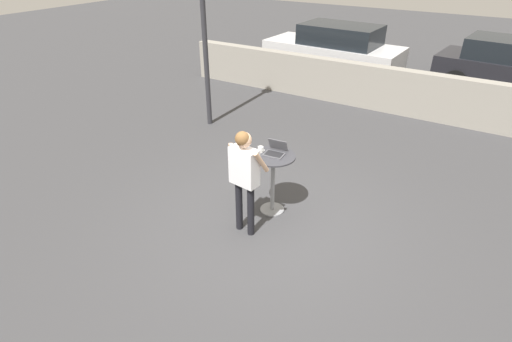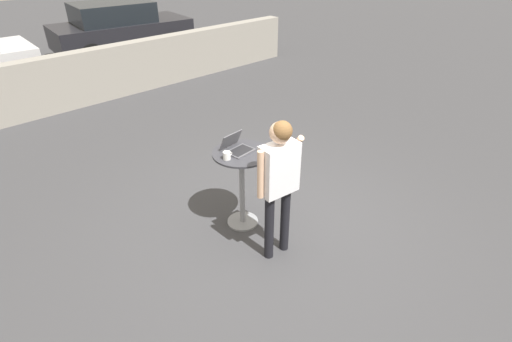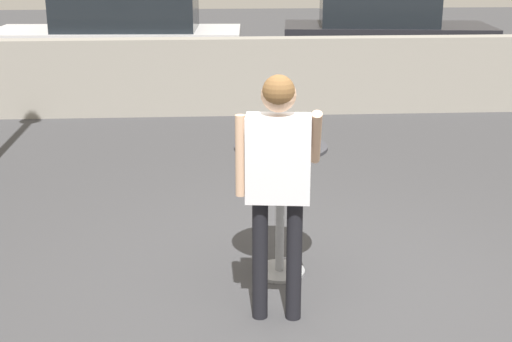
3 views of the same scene
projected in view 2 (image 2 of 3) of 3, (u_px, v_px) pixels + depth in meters
The scene contains 7 objects.
ground_plane at pixel (277, 229), 5.29m from camera, with size 50.00×50.00×0.00m, color #3D3D3F.
pavement_kerb at pixel (79, 79), 8.82m from camera, with size 12.31×0.35×1.18m.
cafe_table at pixel (242, 175), 5.04m from camera, with size 0.72×0.72×1.08m.
laptop at pixel (237, 147), 4.88m from camera, with size 0.35×0.35×0.21m.
coffee_mug at pixel (227, 155), 4.70m from camera, with size 0.13×0.09×0.10m.
standing_person at pixel (279, 173), 4.33m from camera, with size 0.60×0.36×1.76m.
parked_car_further_down at pixel (120, 28), 12.47m from camera, with size 4.30×2.32×1.57m.
Camera 2 is at (-3.04, -2.83, 3.38)m, focal length 28.00 mm.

